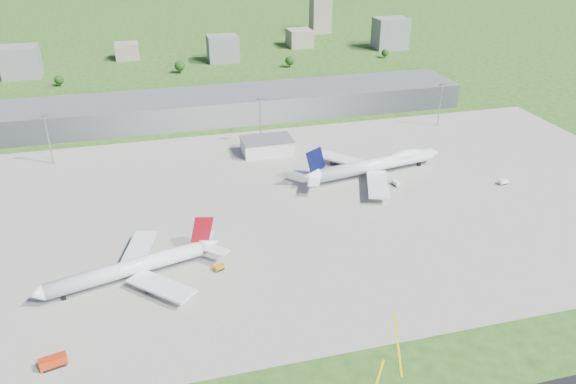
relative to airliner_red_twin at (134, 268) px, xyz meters
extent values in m
plane|color=#264A17|center=(61.28, 150.42, -4.92)|extent=(1400.00, 1400.00, 0.00)
cube|color=gray|center=(71.28, 40.42, -4.88)|extent=(360.00, 190.00, 0.08)
cube|color=gray|center=(61.28, 165.42, 2.58)|extent=(300.00, 42.00, 15.00)
cube|color=silver|center=(71.28, 100.42, -0.92)|extent=(26.00, 16.00, 8.00)
cylinder|color=gray|center=(-38.72, 115.42, 7.58)|extent=(0.70, 0.70, 25.00)
cube|color=gray|center=(-38.72, 115.42, 20.38)|extent=(3.50, 2.00, 1.20)
cylinder|color=gray|center=(71.28, 115.42, 7.58)|extent=(0.70, 0.70, 25.00)
cube|color=gray|center=(71.28, 115.42, 20.38)|extent=(3.50, 2.00, 1.20)
cylinder|color=gray|center=(181.28, 115.42, 7.58)|extent=(0.70, 0.70, 25.00)
cube|color=gray|center=(181.28, 115.42, 20.38)|extent=(3.50, 2.00, 1.20)
cylinder|color=white|center=(-2.49, -0.64, 0.28)|extent=(54.56, 19.20, 5.68)
cone|color=white|center=(-31.35, -8.09, 0.28)|extent=(6.00, 6.68, 5.68)
cone|color=white|center=(27.75, 7.16, 1.04)|extent=(8.75, 7.39, 5.68)
cube|color=maroon|center=(-4.32, -1.11, -1.48)|extent=(44.16, 13.49, 1.23)
cube|color=white|center=(8.67, -11.70, -1.42)|extent=(23.31, 23.52, 0.85)
cube|color=white|center=(1.93, 14.43, -1.42)|extent=(14.80, 25.98, 0.85)
cube|color=maroon|center=(25.46, 6.57, 7.85)|extent=(9.25, 2.81, 11.43)
cylinder|color=#38383D|center=(5.55, -8.83, -3.22)|extent=(5.80, 4.23, 3.03)
cylinder|color=#38383D|center=(0.59, 10.41, -3.22)|extent=(5.80, 4.23, 3.03)
cube|color=black|center=(4.08, -3.35, -3.74)|extent=(1.75, 1.48, 2.37)
cube|color=black|center=(1.95, 4.90, -3.74)|extent=(1.75, 1.48, 2.37)
cube|color=black|center=(-23.56, -6.08, -3.74)|extent=(1.75, 1.48, 2.37)
cylinder|color=white|center=(117.29, 59.45, 0.81)|extent=(64.80, 17.36, 6.46)
cone|color=white|center=(151.71, 65.38, 0.81)|extent=(6.24, 7.26, 6.46)
cone|color=white|center=(81.33, 53.24, 1.64)|extent=(9.32, 7.79, 6.46)
cube|color=navy|center=(119.34, 59.80, -1.19)|extent=(52.69, 11.62, 1.36)
ellipsoid|color=white|center=(133.85, 62.30, 2.75)|extent=(21.48, 9.89, 5.82)
cube|color=white|center=(105.38, 73.45, -1.07)|extent=(25.83, 28.36, 0.94)
cube|color=white|center=(110.76, 42.26, -1.07)|extent=(18.86, 30.54, 0.94)
cube|color=#070C39|center=(83.89, 53.69, 9.26)|extent=(10.32, 2.28, 12.60)
cylinder|color=#38383D|center=(110.35, 67.77, -3.05)|extent=(6.22, 4.26, 3.34)
cylinder|color=#38383D|center=(102.65, 77.02, -3.05)|extent=(6.22, 4.26, 3.34)
cylinder|color=#38383D|center=(113.54, 49.28, -3.05)|extent=(6.22, 4.26, 3.34)
cylinder|color=#38383D|center=(109.38, 37.98, -3.05)|extent=(6.22, 4.26, 3.34)
cube|color=black|center=(110.33, 63.01, -3.62)|extent=(1.86, 1.52, 2.61)
cube|color=black|center=(111.92, 53.76, -3.62)|extent=(1.86, 1.52, 2.61)
cube|color=black|center=(142.98, 63.87, -3.62)|extent=(1.86, 1.52, 2.61)
cube|color=#BA2C0D|center=(-23.57, -38.13, -2.97)|extent=(8.08, 4.57, 3.05)
cube|color=black|center=(-23.57, -38.13, -4.49)|extent=(7.00, 4.44, 0.70)
cube|color=#C3750B|center=(29.72, -2.05, -3.71)|extent=(4.52, 3.77, 1.57)
cube|color=black|center=(29.72, -2.05, -4.49)|extent=(4.05, 3.61, 0.70)
cube|color=white|center=(121.70, 45.89, -3.49)|extent=(2.72, 4.84, 2.02)
cube|color=black|center=(121.70, 45.89, -4.49)|extent=(2.71, 4.18, 0.70)
cube|color=white|center=(172.10, 33.79, -3.51)|extent=(4.73, 2.78, 1.98)
cube|color=black|center=(172.10, 33.79, -4.49)|extent=(4.09, 2.77, 0.70)
cube|color=slate|center=(-78.72, 300.42, 7.08)|extent=(28.00, 22.00, 24.00)
cube|color=gray|center=(1.28, 340.42, 2.08)|extent=(20.00, 18.00, 14.00)
cube|color=slate|center=(81.28, 310.42, 6.08)|extent=(26.00, 20.00, 22.00)
cube|color=gray|center=(161.28, 350.42, 3.08)|extent=(22.00, 24.00, 16.00)
cube|color=slate|center=(241.28, 320.42, 9.08)|extent=(30.00, 22.00, 28.00)
cube|color=gray|center=(201.28, 410.42, 13.08)|extent=(20.00, 18.00, 36.00)
cylinder|color=#382314|center=(-48.72, 265.42, -3.42)|extent=(0.70, 0.70, 3.00)
sphere|color=black|center=(-48.72, 265.42, -0.05)|extent=(6.75, 6.75, 6.75)
cylinder|color=#382314|center=(41.28, 280.42, -3.12)|extent=(0.70, 0.70, 3.60)
sphere|color=black|center=(41.28, 280.42, 0.93)|extent=(8.10, 8.10, 8.10)
cylinder|color=#382314|center=(131.28, 275.42, -3.22)|extent=(0.70, 0.70, 3.40)
sphere|color=black|center=(131.28, 275.42, 0.60)|extent=(7.65, 7.65, 7.65)
cylinder|color=#382314|center=(221.28, 285.42, -3.52)|extent=(0.70, 0.70, 2.80)
sphere|color=black|center=(221.28, 285.42, -0.37)|extent=(6.30, 6.30, 6.30)
camera|label=1|loc=(10.20, -172.92, 112.82)|focal=35.00mm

